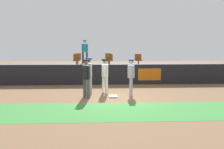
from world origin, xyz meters
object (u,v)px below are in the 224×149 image
(first_base, at_px, (113,96))
(player_runner_visitor, at_px, (89,73))
(seat_front_center, at_px, (110,59))
(player_coach_visitor, at_px, (131,75))
(player_umpire, at_px, (86,76))
(spectator_hooded, at_px, (85,50))
(seat_back_left, at_px, (78,58))
(seat_front_left, at_px, (77,59))
(seat_front_right, at_px, (138,59))
(seat_back_center, at_px, (108,58))
(player_fielder_home, at_px, (105,74))

(first_base, xyz_separation_m, player_runner_visitor, (-1.20, 0.90, 1.05))
(seat_front_center, bearing_deg, player_runner_visitor, -105.28)
(first_base, height_order, player_coach_visitor, player_coach_visitor)
(player_umpire, xyz_separation_m, spectator_hooded, (-0.53, 8.44, 1.10))
(player_umpire, relative_size, seat_back_left, 2.20)
(first_base, distance_m, player_runner_visitor, 1.83)
(seat_front_left, relative_size, seat_front_right, 1.00)
(seat_back_center, bearing_deg, player_fielder_home, -93.79)
(player_fielder_home, xyz_separation_m, seat_front_left, (-1.86, 4.52, 0.51))
(first_base, bearing_deg, player_fielder_home, 109.41)
(player_umpire, height_order, seat_front_left, seat_front_left)
(seat_front_center, bearing_deg, seat_front_right, 0.01)
(seat_back_center, distance_m, seat_front_center, 1.80)
(player_umpire, distance_m, seat_back_left, 7.53)
(player_umpire, relative_size, seat_front_left, 2.20)
(first_base, xyz_separation_m, seat_front_center, (0.07, 5.57, 1.52))
(first_base, height_order, seat_back_center, seat_back_center)
(seat_front_left, xyz_separation_m, seat_back_left, (-0.07, 1.80, -0.00))
(seat_back_center, distance_m, seat_front_left, 2.91)
(player_runner_visitor, distance_m, seat_front_center, 4.86)
(player_umpire, distance_m, spectator_hooded, 8.53)
(player_runner_visitor, bearing_deg, spectator_hooded, 152.46)
(player_umpire, bearing_deg, player_runner_visitor, 141.66)
(seat_back_left, bearing_deg, player_umpire, -82.21)
(player_runner_visitor, bearing_deg, seat_back_center, 136.85)
(seat_front_left, distance_m, spectator_hooded, 2.89)
(first_base, height_order, seat_front_center, seat_front_center)
(player_fielder_home, relative_size, seat_front_center, 2.15)
(first_base, bearing_deg, seat_back_center, 89.61)
(player_umpire, distance_m, seat_front_center, 5.83)
(player_coach_visitor, height_order, seat_front_right, seat_front_right)
(player_fielder_home, xyz_separation_m, seat_back_center, (0.42, 6.32, 0.51))
(first_base, relative_size, seat_front_center, 0.48)
(player_fielder_home, distance_m, player_coach_visitor, 1.44)
(first_base, bearing_deg, player_umpire, -176.45)
(seat_back_center, bearing_deg, seat_front_right, -41.25)
(player_runner_visitor, height_order, seat_back_left, seat_back_left)
(player_umpire, height_order, seat_front_right, seat_front_right)
(seat_front_right, height_order, spectator_hooded, spectator_hooded)
(player_coach_visitor, bearing_deg, spectator_hooded, -155.44)
(seat_front_right, xyz_separation_m, spectator_hooded, (-3.91, 2.80, 0.61))
(seat_front_left, bearing_deg, player_runner_visitor, -77.62)
(seat_front_left, bearing_deg, player_fielder_home, -67.63)
(player_fielder_home, bearing_deg, player_umpire, -68.36)
(player_umpire, bearing_deg, first_base, 59.55)
(player_umpire, relative_size, seat_back_center, 2.20)
(seat_front_right, bearing_deg, seat_front_center, -179.99)
(seat_back_left, bearing_deg, first_base, -72.67)
(player_runner_visitor, relative_size, seat_back_center, 2.23)
(seat_front_left, height_order, seat_front_center, same)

